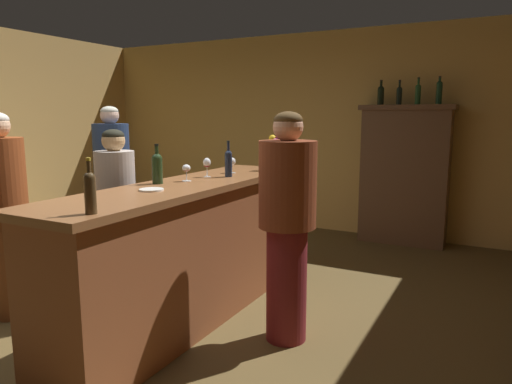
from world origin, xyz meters
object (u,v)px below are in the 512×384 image
Objects in this scene: wine_glass_mid at (232,162)px; display_bottle_left at (381,94)px; patron_in_navy at (113,185)px; bar_counter at (187,252)px; wine_glass_rear at (207,164)px; wine_bottle_riesling at (90,190)px; display_bottle_midleft at (399,94)px; display_cabinet at (404,172)px; cheese_plate at (151,190)px; patron_near_entrance at (3,208)px; flower_arrangement at (276,152)px; display_bottle_midright at (439,91)px; wine_glass_front at (186,169)px; display_bottle_center at (418,93)px; patron_tall at (117,211)px; wine_bottle_pinot at (228,162)px; bartender at (287,219)px; wine_bottle_malbec at (157,167)px.

wine_glass_mid is 2.57m from display_bottle_left.
display_bottle_left is 0.18× the size of patron_in_navy.
display_bottle_left reaches higher than bar_counter.
patron_in_navy reaches higher than wine_glass_rear.
bar_counter is at bearing 101.45° from wine_bottle_riesling.
display_bottle_midleft is (0.93, 3.09, 1.28)m from bar_counter.
display_cabinet is at bearing 68.00° from wine_glass_rear.
patron_near_entrance is (-1.28, -0.21, -0.20)m from cheese_plate.
patron_near_entrance is (-1.23, -0.98, -0.31)m from wine_glass_rear.
display_bottle_midright is (1.15, 1.98, 0.61)m from flower_arrangement.
wine_glass_front is 3.29m from display_bottle_center.
flower_arrangement is (0.28, 0.72, 0.05)m from wine_glass_rear.
display_bottle_midright is at bearing 0.00° from display_bottle_midleft.
display_cabinet is 1.02× the size of patron_in_navy.
flower_arrangement is 2.37m from display_bottle_midright.
display_bottle_midleft is 0.91× the size of display_bottle_midright.
display_bottle_midright is 3.88m from patron_tall.
wine_bottle_pinot is 2.17× the size of wine_glass_mid.
cheese_plate is at bearing -98.52° from flower_arrangement.
wine_glass_mid is 2.73m from display_bottle_center.
bartender is at bearing 20.56° from patron_in_navy.
wine_bottle_malbec is 0.18× the size of patron_near_entrance.
patron_tall is at bearing -129.74° from wine_glass_mid.
wine_bottle_riesling is 0.18× the size of patron_near_entrance.
display_bottle_midleft is (0.98, 2.99, 0.66)m from wine_glass_front.
wine_glass_front is 0.70m from patron_tall.
display_bottle_left is (0.61, 2.61, 0.63)m from wine_bottle_pinot.
display_bottle_midright is 4.65m from patron_near_entrance.
wine_glass_rear is 0.82m from patron_tall.
display_bottle_left is at bearing 78.51° from cheese_plate.
flower_arrangement is 1.61m from patron_in_navy.
display_bottle_left is at bearing 180.00° from display_bottle_midleft.
display_bottle_midleft is 0.18× the size of patron_in_navy.
wine_bottle_malbec is 3.51m from display_bottle_center.
wine_glass_rear is (0.11, 0.49, -0.02)m from wine_bottle_malbec.
flower_arrangement is 1.15× the size of display_bottle_left.
bartender is at bearing 10.03° from wine_bottle_malbec.
patron_near_entrance reaches higher than cheese_plate.
patron_near_entrance reaches higher than patron_tall.
display_bottle_midright is 3.23m from bartender.
display_cabinet is 5.78× the size of wine_bottle_malbec.
cheese_plate is 0.52× the size of display_bottle_center.
wine_bottle_riesling is 2.20m from patron_in_navy.
display_bottle_midleft is at bearing 73.29° from bar_counter.
patron_near_entrance is at bearing -150.32° from wine_glass_front.
display_bottle_center is (1.05, 2.61, 0.64)m from wine_bottle_pinot.
wine_bottle_malbec is 3.43m from display_bottle_midleft.
display_bottle_midleft is 3.66m from patron_tall.
wine_glass_front is (-0.06, 0.10, 0.63)m from bar_counter.
wine_glass_rear is 0.49× the size of display_bottle_midright.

